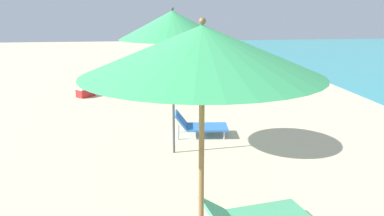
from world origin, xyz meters
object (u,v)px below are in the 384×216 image
(umbrella_third, at_px, (202,51))
(umbrella_fourth, at_px, (172,25))
(umbrella_farthest, at_px, (169,24))
(lounger_third_shoreside, at_px, (255,216))
(lounger_fourth_shoreside, at_px, (199,125))
(cooler_box, at_px, (86,92))
(lounger_farthest_shoreside, at_px, (187,85))

(umbrella_third, bearing_deg, umbrella_fourth, 89.17)
(umbrella_third, bearing_deg, umbrella_farthest, 88.19)
(lounger_third_shoreside, xyz_separation_m, lounger_fourth_shoreside, (-0.18, 4.08, 0.02))
(umbrella_farthest, xyz_separation_m, cooler_box, (-2.78, 0.86, -2.26))
(lounger_third_shoreside, bearing_deg, umbrella_farthest, 84.12)
(cooler_box, bearing_deg, umbrella_fourth, -65.09)
(umbrella_farthest, distance_m, cooler_box, 3.68)
(lounger_fourth_shoreside, height_order, cooler_box, lounger_fourth_shoreside)
(lounger_third_shoreside, height_order, umbrella_farthest, umbrella_farthest)
(lounger_farthest_shoreside, bearing_deg, umbrella_third, -93.52)
(umbrella_third, height_order, lounger_fourth_shoreside, umbrella_third)
(lounger_third_shoreside, xyz_separation_m, cooler_box, (-3.41, 8.58, -0.08))
(umbrella_fourth, bearing_deg, cooler_box, 114.91)
(lounger_farthest_shoreside, distance_m, cooler_box, 3.49)
(umbrella_third, height_order, lounger_third_shoreside, umbrella_third)
(umbrella_farthest, xyz_separation_m, lounger_farthest_shoreside, (0.69, 1.17, -2.15))
(lounger_fourth_shoreside, distance_m, umbrella_farthest, 4.26)
(umbrella_third, xyz_separation_m, lounger_farthest_shoreside, (0.97, 10.19, -2.31))
(lounger_third_shoreside, bearing_deg, umbrella_fourth, 94.93)
(lounger_third_shoreside, height_order, umbrella_fourth, umbrella_fourth)
(umbrella_third, xyz_separation_m, umbrella_farthest, (0.29, 9.02, -0.16))
(lounger_third_shoreside, distance_m, lounger_fourth_shoreside, 4.08)
(lounger_third_shoreside, xyz_separation_m, umbrella_fourth, (-0.85, 3.07, 2.35))
(lounger_third_shoreside, relative_size, lounger_farthest_shoreside, 1.22)
(lounger_third_shoreside, relative_size, umbrella_fourth, 0.53)
(umbrella_third, relative_size, lounger_third_shoreside, 1.85)
(umbrella_third, distance_m, umbrella_farthest, 9.02)
(lounger_third_shoreside, distance_m, cooler_box, 9.23)
(cooler_box, bearing_deg, umbrella_farthest, -17.15)
(lounger_fourth_shoreside, distance_m, cooler_box, 5.54)
(lounger_third_shoreside, height_order, lounger_farthest_shoreside, lounger_farthest_shoreside)
(umbrella_farthest, bearing_deg, lounger_third_shoreside, -85.37)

